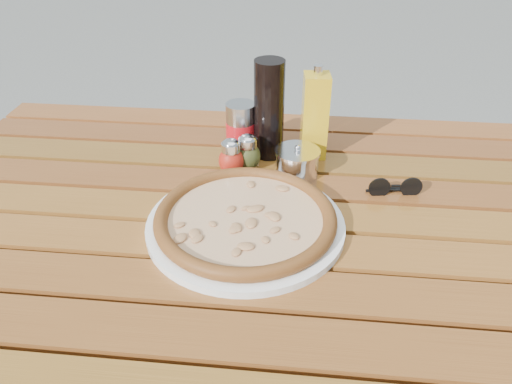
# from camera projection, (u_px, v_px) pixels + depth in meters

# --- Properties ---
(table) EXTENTS (1.40, 0.90, 0.75)m
(table) POSITION_uv_depth(u_px,v_px,m) (255.00, 242.00, 1.00)
(table) COLOR #3C210D
(table) RESTS_ON ground
(plate) EXTENTS (0.41, 0.41, 0.01)m
(plate) POSITION_uv_depth(u_px,v_px,m) (246.00, 225.00, 0.91)
(plate) COLOR white
(plate) RESTS_ON table
(pizza) EXTENTS (0.35, 0.35, 0.03)m
(pizza) POSITION_uv_depth(u_px,v_px,m) (245.00, 218.00, 0.90)
(pizza) COLOR beige
(pizza) RESTS_ON plate
(pepper_shaker) EXTENTS (0.06, 0.06, 0.08)m
(pepper_shaker) POSITION_uv_depth(u_px,v_px,m) (231.00, 157.00, 1.05)
(pepper_shaker) COLOR red
(pepper_shaker) RESTS_ON table
(oregano_shaker) EXTENTS (0.07, 0.07, 0.08)m
(oregano_shaker) POSITION_uv_depth(u_px,v_px,m) (248.00, 153.00, 1.07)
(oregano_shaker) COLOR #3F431B
(oregano_shaker) RESTS_ON table
(dark_bottle) EXTENTS (0.07, 0.07, 0.22)m
(dark_bottle) POSITION_uv_depth(u_px,v_px,m) (269.00, 110.00, 1.08)
(dark_bottle) COLOR black
(dark_bottle) RESTS_ON table
(soda_can) EXTENTS (0.09, 0.09, 0.12)m
(soda_can) POSITION_uv_depth(u_px,v_px,m) (241.00, 129.00, 1.12)
(soda_can) COLOR #B8B8BD
(soda_can) RESTS_ON table
(olive_oil_cruet) EXTENTS (0.06, 0.06, 0.21)m
(olive_oil_cruet) POSITION_uv_depth(u_px,v_px,m) (315.00, 116.00, 1.09)
(olive_oil_cruet) COLOR gold
(olive_oil_cruet) RESTS_ON table
(parmesan_tin) EXTENTS (0.10, 0.10, 0.07)m
(parmesan_tin) POSITION_uv_depth(u_px,v_px,m) (297.00, 162.00, 1.05)
(parmesan_tin) COLOR silver
(parmesan_tin) RESTS_ON table
(sunglasses) EXTENTS (0.11, 0.04, 0.04)m
(sunglasses) POSITION_uv_depth(u_px,v_px,m) (395.00, 188.00, 1.00)
(sunglasses) COLOR black
(sunglasses) RESTS_ON table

